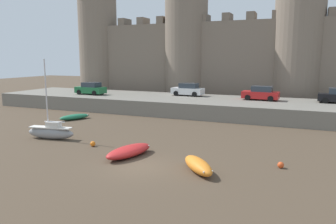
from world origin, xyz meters
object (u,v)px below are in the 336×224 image
at_px(car_quay_centre_west, 91,89).
at_px(car_quay_east, 188,90).
at_px(mooring_buoy_near_shore, 93,144).
at_px(car_quay_centre_east, 261,93).
at_px(rowboat_near_channel_right, 198,165).
at_px(mooring_buoy_near_channel, 281,165).
at_px(rowboat_midflat_right, 129,151).
at_px(sailboat_foreground_left, 51,132).
at_px(rowboat_midflat_left, 75,117).

relative_size(car_quay_centre_west, car_quay_east, 1.00).
distance_m(mooring_buoy_near_shore, car_quay_centre_east, 21.50).
height_order(rowboat_near_channel_right, car_quay_centre_east, car_quay_centre_east).
distance_m(mooring_buoy_near_channel, car_quay_east, 23.57).
distance_m(rowboat_near_channel_right, car_quay_east, 23.83).
distance_m(mooring_buoy_near_shore, car_quay_centre_west, 20.35).
relative_size(mooring_buoy_near_channel, car_quay_centre_west, 0.09).
distance_m(rowboat_midflat_right, mooring_buoy_near_shore, 3.95).
relative_size(car_quay_centre_east, car_quay_east, 1.00).
xyz_separation_m(sailboat_foreground_left, car_quay_centre_east, (14.30, 18.41, 1.89)).
bearing_deg(sailboat_foreground_left, rowboat_midflat_right, -12.05).
xyz_separation_m(rowboat_midflat_right, car_quay_centre_east, (6.00, 20.18, 2.12)).
xyz_separation_m(rowboat_midflat_right, car_quay_east, (-3.23, 21.11, 2.12)).
height_order(car_quay_centre_west, car_quay_east, same).
height_order(mooring_buoy_near_shore, car_quay_east, car_quay_east).
height_order(rowboat_midflat_left, car_quay_centre_east, car_quay_centre_east).
distance_m(sailboat_foreground_left, rowboat_midflat_left, 8.51).
bearing_deg(car_quay_east, rowboat_near_channel_right, -69.20).
height_order(sailboat_foreground_left, rowboat_midflat_left, sailboat_foreground_left).
height_order(mooring_buoy_near_shore, car_quay_centre_east, car_quay_centre_east).
relative_size(rowboat_midflat_right, sailboat_foreground_left, 0.64).
relative_size(rowboat_midflat_right, mooring_buoy_near_shore, 10.51).
height_order(mooring_buoy_near_channel, mooring_buoy_near_shore, mooring_buoy_near_shore).
bearing_deg(mooring_buoy_near_shore, rowboat_near_channel_right, -14.04).
xyz_separation_m(car_quay_centre_east, car_quay_east, (-9.22, 0.93, 0.00)).
bearing_deg(rowboat_midflat_right, car_quay_centre_east, 73.45).
distance_m(rowboat_midflat_right, car_quay_centre_west, 23.60).
xyz_separation_m(rowboat_near_channel_right, car_quay_centre_west, (-20.89, 18.59, 2.10)).
distance_m(rowboat_midflat_right, rowboat_near_channel_right, 5.32).
height_order(mooring_buoy_near_shore, car_quay_centre_west, car_quay_centre_west).
bearing_deg(car_quay_east, car_quay_centre_east, -5.76).
height_order(car_quay_centre_east, car_quay_east, same).
relative_size(sailboat_foreground_left, car_quay_centre_west, 1.55).
distance_m(mooring_buoy_near_channel, car_quay_centre_east, 19.19).
xyz_separation_m(sailboat_foreground_left, car_quay_east, (5.07, 19.34, 1.89)).
bearing_deg(car_quay_centre_west, rowboat_midflat_left, -65.58).
relative_size(rowboat_midflat_left, car_quay_east, 0.83).
bearing_deg(car_quay_centre_west, rowboat_near_channel_right, -41.66).
relative_size(rowboat_midflat_left, car_quay_centre_east, 0.83).
xyz_separation_m(car_quay_centre_west, car_quay_centre_east, (21.68, 2.68, 0.00)).
bearing_deg(rowboat_midflat_left, sailboat_foreground_left, -64.11).
relative_size(sailboat_foreground_left, car_quay_east, 1.55).
bearing_deg(mooring_buoy_near_channel, sailboat_foreground_left, 179.05).
bearing_deg(rowboat_midflat_left, mooring_buoy_near_channel, -20.18).
height_order(rowboat_near_channel_right, rowboat_midflat_left, rowboat_near_channel_right).
bearing_deg(rowboat_near_channel_right, rowboat_midflat_left, 148.61).
bearing_deg(rowboat_midflat_right, car_quay_centre_west, 131.86).
relative_size(rowboat_midflat_right, mooring_buoy_near_channel, 10.82).
distance_m(car_quay_centre_west, car_quay_centre_east, 21.84).
bearing_deg(car_quay_centre_west, car_quay_centre_east, 7.03).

